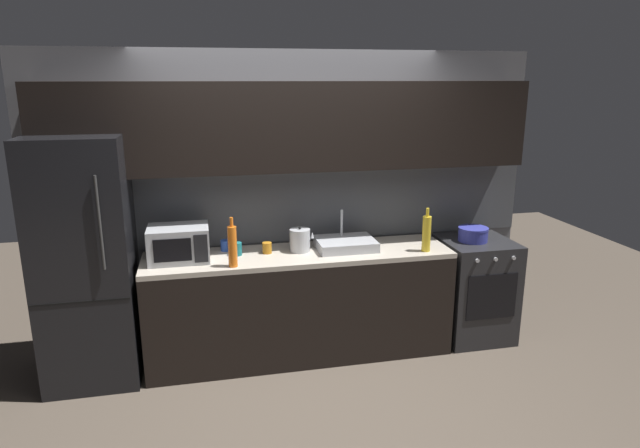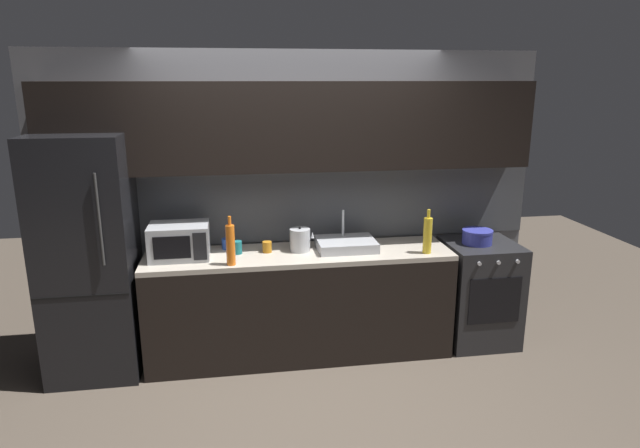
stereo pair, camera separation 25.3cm
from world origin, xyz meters
The scene contains 14 objects.
ground_plane centered at (0.00, 0.00, 0.00)m, with size 10.00×10.00×0.00m, color #4C4238.
back_wall centered at (0.00, 1.20, 1.55)m, with size 4.23×0.44×2.50m.
counter_run centered at (0.00, 0.90, 0.45)m, with size 2.49×0.60×0.90m.
refrigerator centered at (-1.62, 0.90, 0.94)m, with size 0.68×0.69×1.89m.
oven_range centered at (1.58, 0.90, 0.45)m, with size 0.60×0.62×0.90m.
microwave centered at (-0.94, 0.92, 1.04)m, with size 0.46×0.35×0.27m.
sink_basin centered at (0.39, 0.93, 0.94)m, with size 0.48×0.38×0.30m.
kettle centered at (0.01, 0.94, 0.99)m, with size 0.20×0.17×0.21m.
wine_bottle_orange centered at (-0.55, 0.68, 1.06)m, with size 0.07×0.07×0.38m.
wine_bottle_yellow centered at (1.02, 0.72, 1.05)m, with size 0.07×0.07×0.36m.
mug_amber centered at (-0.26, 0.94, 0.94)m, with size 0.08×0.08×0.09m, color #B27019.
mug_blue centered at (-0.58, 1.08, 0.94)m, with size 0.08×0.08×0.09m, color #234299.
mug_teal centered at (-0.50, 0.94, 0.95)m, with size 0.08×0.08×0.11m, color #19666B.
cooking_pot centered at (1.53, 0.90, 0.96)m, with size 0.26×0.26×0.12m.
Camera 2 is at (-0.51, -3.33, 2.27)m, focal length 30.83 mm.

